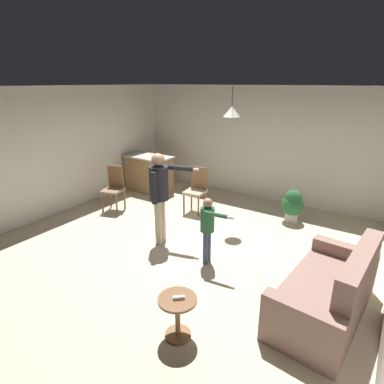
% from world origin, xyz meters
% --- Properties ---
extents(ground, '(7.68, 7.68, 0.00)m').
position_xyz_m(ground, '(0.00, 0.00, 0.00)').
color(ground, beige).
extents(wall_back, '(6.40, 0.10, 2.70)m').
position_xyz_m(wall_back, '(0.00, 3.20, 1.35)').
color(wall_back, silver).
rests_on(wall_back, ground).
extents(wall_left, '(0.10, 6.40, 2.70)m').
position_xyz_m(wall_left, '(-3.20, 0.00, 1.35)').
color(wall_left, silver).
rests_on(wall_left, ground).
extents(couch_floral, '(1.02, 1.87, 1.00)m').
position_xyz_m(couch_floral, '(2.54, -0.43, 0.33)').
color(couch_floral, '#8C6B60').
rests_on(couch_floral, ground).
extents(kitchen_counter, '(1.26, 0.66, 0.95)m').
position_xyz_m(kitchen_counter, '(-2.45, 2.02, 0.48)').
color(kitchen_counter, '#99754C').
rests_on(kitchen_counter, ground).
extents(side_table_by_couch, '(0.44, 0.44, 0.52)m').
position_xyz_m(side_table_by_couch, '(1.19, -1.72, 0.33)').
color(side_table_by_couch, brown).
rests_on(side_table_by_couch, ground).
extents(person_adult, '(0.75, 0.61, 1.65)m').
position_xyz_m(person_adult, '(-0.38, -0.05, 1.03)').
color(person_adult, tan).
rests_on(person_adult, ground).
extents(person_child, '(0.59, 0.32, 1.11)m').
position_xyz_m(person_child, '(0.66, -0.18, 0.69)').
color(person_child, '#384260').
rests_on(person_child, ground).
extents(dining_chair_by_counter, '(0.52, 0.52, 1.00)m').
position_xyz_m(dining_chair_by_counter, '(-2.25, 0.59, 0.55)').
color(dining_chair_by_counter, brown).
rests_on(dining_chair_by_counter, ground).
extents(dining_chair_near_wall, '(0.46, 0.46, 1.00)m').
position_xyz_m(dining_chair_near_wall, '(-0.65, 1.53, 0.55)').
color(dining_chair_near_wall, brown).
rests_on(dining_chair_near_wall, ground).
extents(potted_plant_corner, '(0.45, 0.45, 0.69)m').
position_xyz_m(potted_plant_corner, '(1.33, 2.15, 0.38)').
color(potted_plant_corner, '#B7B2AD').
rests_on(potted_plant_corner, ground).
extents(spare_remote_on_table, '(0.12, 0.11, 0.04)m').
position_xyz_m(spare_remote_on_table, '(1.21, -1.72, 0.54)').
color(spare_remote_on_table, white).
rests_on(spare_remote_on_table, side_table_by_couch).
extents(ceiling_light_pendant, '(0.32, 0.32, 0.55)m').
position_xyz_m(ceiling_light_pendant, '(0.20, 1.43, 2.25)').
color(ceiling_light_pendant, silver).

